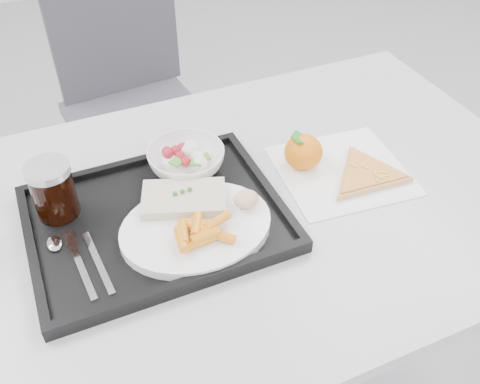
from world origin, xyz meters
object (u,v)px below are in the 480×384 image
(chair, at_px, (130,86))
(dinner_plate, at_px, (196,227))
(table, at_px, (249,222))
(tangerine, at_px, (303,152))
(salad_bowl, at_px, (186,160))
(tray, at_px, (157,220))
(cola_glass, at_px, (53,189))
(pizza_slice, at_px, (367,174))

(chair, bearing_deg, dinner_plate, -95.67)
(table, height_order, tangerine, tangerine)
(dinner_plate, bearing_deg, salad_bowl, 76.01)
(tray, distance_m, salad_bowl, 0.15)
(cola_glass, height_order, pizza_slice, cola_glass)
(dinner_plate, xyz_separation_m, pizza_slice, (0.37, 0.02, -0.01))
(salad_bowl, height_order, pizza_slice, salad_bowl)
(tray, xyz_separation_m, salad_bowl, (0.10, 0.11, 0.03))
(dinner_plate, distance_m, cola_glass, 0.26)
(table, xyz_separation_m, chair, (-0.04, 0.86, -0.15))
(salad_bowl, distance_m, cola_glass, 0.26)
(chair, bearing_deg, cola_glass, -111.38)
(salad_bowl, relative_size, cola_glass, 1.41)
(tangerine, distance_m, pizza_slice, 0.13)
(tray, bearing_deg, salad_bowl, 48.20)
(tray, height_order, salad_bowl, salad_bowl)
(table, xyz_separation_m, salad_bowl, (-0.09, 0.11, 0.11))
(table, bearing_deg, salad_bowl, 127.73)
(salad_bowl, relative_size, pizza_slice, 0.57)
(chair, height_order, dinner_plate, chair)
(table, bearing_deg, tangerine, 18.37)
(chair, bearing_deg, pizza_slice, -73.08)
(tangerine, height_order, pizza_slice, tangerine)
(table, bearing_deg, tray, 178.77)
(cola_glass, bearing_deg, tangerine, -4.91)
(dinner_plate, relative_size, salad_bowl, 1.78)
(tray, distance_m, pizza_slice, 0.42)
(cola_glass, bearing_deg, tray, -28.01)
(salad_bowl, height_order, cola_glass, cola_glass)
(tray, relative_size, salad_bowl, 2.96)
(salad_bowl, distance_m, pizza_slice, 0.36)
(table, bearing_deg, pizza_slice, -9.79)
(salad_bowl, bearing_deg, dinner_plate, -103.99)
(salad_bowl, xyz_separation_m, cola_glass, (-0.25, -0.03, 0.03))
(table, height_order, salad_bowl, salad_bowl)
(dinner_plate, relative_size, tangerine, 2.84)
(table, bearing_deg, chair, 92.52)
(dinner_plate, height_order, cola_glass, cola_glass)
(dinner_plate, bearing_deg, tray, 132.08)
(salad_bowl, bearing_deg, cola_glass, -174.39)
(tangerine, bearing_deg, salad_bowl, 163.69)
(chair, bearing_deg, tangerine, -77.74)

